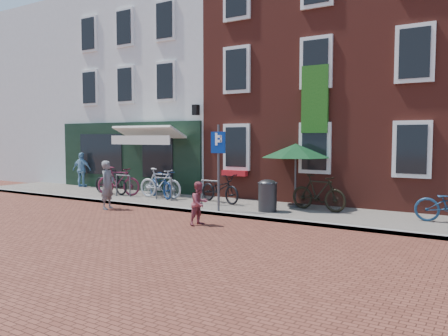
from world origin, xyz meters
The scene contains 17 objects.
ground centered at (0.00, 0.00, 0.00)m, with size 80.00×80.00×0.00m, color brown.
sidewalk centered at (1.00, 1.50, 0.05)m, with size 24.00×3.00×0.10m, color slate.
building_stucco centered at (-5.00, 7.00, 4.50)m, with size 8.00×8.00×9.00m, color silver.
building_brick_mid centered at (2.00, 7.00, 5.00)m, with size 6.00×8.00×10.00m, color maroon.
filler_left centered at (-12.50, 7.00, 4.50)m, with size 7.00×8.00×9.00m, color silver.
litter_bin centered at (2.74, 0.98, 0.64)m, with size 0.57×0.57×1.04m.
parking_sign centered at (1.43, 0.24, 1.81)m, with size 0.50×0.08×2.64m.
parasol centered at (3.10, 2.29, 2.01)m, with size 2.30×2.30×2.16m.
woman centered at (-2.18, -0.84, 0.80)m, with size 0.58×0.38×1.59m, color slate.
boy centered at (1.89, -1.43, 0.58)m, with size 0.57×0.44×1.17m, color #99404B.
cafe_person centered at (-7.45, 2.60, 0.88)m, with size 0.92×0.38×1.57m, color #7FB1D2.
bicycle_0 centered at (-4.43, 1.47, 0.60)m, with size 0.66×1.90×1.00m, color black.
bicycle_1 centered at (-3.86, 1.30, 0.65)m, with size 0.52×1.85×1.11m, color #5B1A2D.
bicycle_2 centered at (-2.01, 1.63, 0.60)m, with size 0.66×1.90×1.00m, color navy.
bicycle_3 centered at (-1.95, 1.54, 0.65)m, with size 0.52×1.85×1.11m, color #B7B7BA.
bicycle_4 centered at (0.56, 1.72, 0.60)m, with size 0.66×1.90×1.00m, color black.
bicycle_5 centered at (4.02, 1.91, 0.65)m, with size 0.52×1.85×1.11m, color black.
Camera 1 is at (8.64, -11.11, 2.35)m, focal length 35.50 mm.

